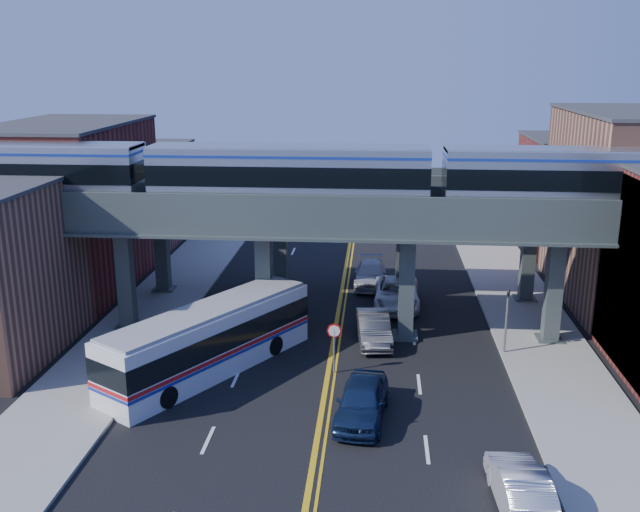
% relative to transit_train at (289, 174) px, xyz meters
% --- Properties ---
extents(ground, '(120.00, 120.00, 0.00)m').
position_rel_transit_train_xyz_m(ground, '(2.50, -8.00, -9.24)').
color(ground, black).
rests_on(ground, ground).
extents(sidewalk_west, '(5.00, 70.00, 0.16)m').
position_rel_transit_train_xyz_m(sidewalk_west, '(-9.00, 2.00, -9.16)').
color(sidewalk_west, gray).
rests_on(sidewalk_west, ground).
extents(sidewalk_east, '(5.00, 70.00, 0.16)m').
position_rel_transit_train_xyz_m(sidewalk_east, '(14.00, 2.00, -9.16)').
color(sidewalk_east, gray).
rests_on(sidewalk_east, ground).
extents(building_west_b, '(8.00, 14.00, 11.00)m').
position_rel_transit_train_xyz_m(building_west_b, '(-16.00, 8.00, -3.74)').
color(building_west_b, maroon).
rests_on(building_west_b, ground).
extents(building_west_c, '(8.00, 10.00, 8.00)m').
position_rel_transit_train_xyz_m(building_west_c, '(-16.00, 21.00, -5.24)').
color(building_west_c, '#875846').
rests_on(building_west_c, ground).
extents(building_east_b, '(8.00, 14.00, 12.00)m').
position_rel_transit_train_xyz_m(building_east_b, '(21.00, 8.00, -3.24)').
color(building_east_b, '#875846').
rests_on(building_east_b, ground).
extents(building_east_c, '(8.00, 10.00, 9.00)m').
position_rel_transit_train_xyz_m(building_east_c, '(21.00, 21.00, -4.74)').
color(building_east_c, maroon).
rests_on(building_east_c, ground).
extents(mural_panel, '(0.10, 9.50, 9.50)m').
position_rel_transit_train_xyz_m(mural_panel, '(17.05, -4.00, -4.49)').
color(mural_panel, teal).
rests_on(mural_panel, ground).
extents(elevated_viaduct_near, '(52.00, 3.60, 7.40)m').
position_rel_transit_train_xyz_m(elevated_viaduct_near, '(2.50, 0.00, -2.77)').
color(elevated_viaduct_near, '#3E4744').
rests_on(elevated_viaduct_near, ground).
extents(elevated_viaduct_far, '(52.00, 3.60, 7.40)m').
position_rel_transit_train_xyz_m(elevated_viaduct_far, '(2.50, 7.00, -2.77)').
color(elevated_viaduct_far, '#3E4744').
rests_on(elevated_viaduct_far, ground).
extents(transit_train, '(46.58, 2.92, 3.40)m').
position_rel_transit_train_xyz_m(transit_train, '(0.00, 0.00, 0.00)').
color(transit_train, black).
rests_on(transit_train, elevated_viaduct_near).
extents(stop_sign, '(0.76, 0.09, 2.63)m').
position_rel_transit_train_xyz_m(stop_sign, '(2.80, -5.00, -7.48)').
color(stop_sign, slate).
rests_on(stop_sign, ground).
extents(traffic_signal, '(0.15, 0.18, 4.10)m').
position_rel_transit_train_xyz_m(traffic_signal, '(11.70, -2.00, -6.94)').
color(traffic_signal, slate).
rests_on(traffic_signal, ground).
extents(transit_bus, '(8.97, 12.05, 3.22)m').
position_rel_transit_train_xyz_m(transit_bus, '(-3.43, -5.29, -7.59)').
color(transit_bus, silver).
rests_on(transit_bus, ground).
extents(car_lane_a, '(2.62, 5.31, 1.74)m').
position_rel_transit_train_xyz_m(car_lane_a, '(4.30, -9.67, -8.37)').
color(car_lane_a, '#111E3E').
rests_on(car_lane_a, ground).
extents(car_lane_b, '(2.20, 5.06, 1.62)m').
position_rel_transit_train_xyz_m(car_lane_b, '(4.73, -0.76, -8.43)').
color(car_lane_b, '#323335').
rests_on(car_lane_b, ground).
extents(car_lane_c, '(2.86, 6.09, 1.68)m').
position_rel_transit_train_xyz_m(car_lane_c, '(6.13, 5.33, -8.40)').
color(car_lane_c, silver).
rests_on(car_lane_c, ground).
extents(car_lane_d, '(2.22, 5.37, 1.55)m').
position_rel_transit_train_xyz_m(car_lane_d, '(4.42, 9.68, -8.46)').
color(car_lane_d, '#ADADB2').
rests_on(car_lane_d, ground).
extents(car_parked_curb, '(1.95, 4.88, 1.58)m').
position_rel_transit_train_xyz_m(car_parked_curb, '(10.00, -15.64, -8.45)').
color(car_parked_curb, '#B4B4B9').
rests_on(car_parked_curb, ground).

